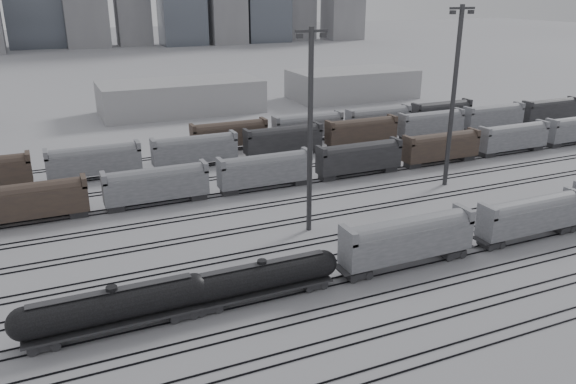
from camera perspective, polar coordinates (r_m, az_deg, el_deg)
name	(u,v)px	position (r m, az deg, el deg)	size (l,w,h in m)	color
ground	(308,293)	(59.29, 2.00, -10.25)	(900.00, 900.00, 0.00)	#B5B6BA
tracks	(250,230)	(73.67, -3.93, -3.90)	(220.00, 71.50, 0.16)	black
tank_car_a	(114,307)	(54.45, -17.28, -11.08)	(17.94, 2.99, 4.43)	#232325
tank_car_b	(262,277)	(57.31, -2.64, -8.66)	(16.71, 2.78, 4.13)	#232325
hopper_car_a	(407,238)	(64.46, 12.04, -4.55)	(16.14, 3.21, 5.77)	#232325
hopper_car_b	(531,214)	(76.29, 23.43, -2.11)	(14.97, 2.97, 5.35)	#232325
light_mast_c	(310,128)	(69.60, 2.27, 6.49)	(4.11, 0.66, 25.70)	#343436
light_mast_d	(454,94)	(90.67, 16.48, 9.55)	(4.44, 0.71, 27.72)	#343436
bg_string_near	(265,172)	(88.04, -2.33, 2.06)	(151.00, 3.00, 5.60)	gray
bg_string_mid	(283,141)	(105.90, -0.49, 5.17)	(151.00, 3.00, 5.60)	#232325
bg_string_far	(344,124)	(120.45, 5.70, 6.89)	(66.00, 3.00, 5.60)	#4A3B2E
warehouse_mid	(181,97)	(147.02, -10.81, 9.48)	(40.00, 18.00, 8.00)	#A7A7A9
warehouse_right	(352,84)	(165.44, 6.55, 10.84)	(35.00, 18.00, 8.00)	#A7A7A9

